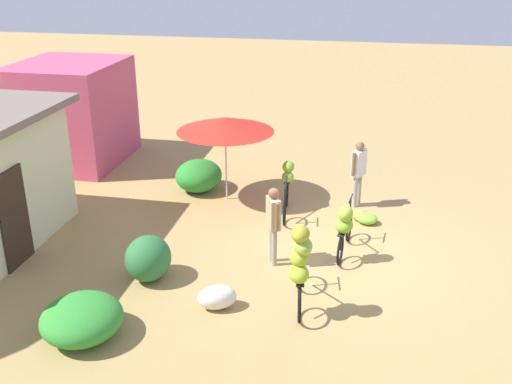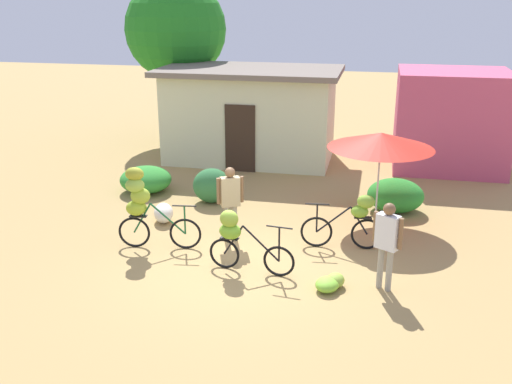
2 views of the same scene
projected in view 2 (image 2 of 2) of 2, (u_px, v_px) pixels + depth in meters
The scene contains 15 objects.
ground_plane at pixel (242, 264), 11.53m from camera, with size 60.00×60.00×0.00m, color #A78851.
building_low at pixel (250, 114), 18.27m from camera, with size 5.55×3.23×2.88m.
shop_pink at pixel (450, 120), 17.47m from camera, with size 3.20×2.80×2.91m, color #C4496B.
tree_behind_building at pixel (176, 30), 19.99m from camera, with size 3.46×3.46×5.60m.
hedge_bush_front_left at pixel (146, 180), 15.58m from camera, with size 1.37×1.34×0.68m, color #308A30.
hedge_bush_front_right at pixel (212, 186), 14.78m from camera, with size 0.98×0.87×0.88m, color #2D6C37.
hedge_bush_mid at pixel (395, 195), 14.19m from camera, with size 1.36×1.20×0.81m, color #2A8A2E.
market_umbrella at pixel (381, 140), 12.98m from camera, with size 2.38×2.38×2.14m.
bicycle_leftmost at pixel (142, 202), 11.97m from camera, with size 1.74×0.47×1.75m.
bicycle_near_pile at pixel (237, 236), 11.03m from camera, with size 1.71×0.44×1.23m.
bicycle_center_loaded at pixel (353, 218), 12.01m from camera, with size 1.71×0.31×1.20m.
banana_pile_on_ground at pixel (330, 283), 10.52m from camera, with size 0.61×0.69×0.26m.
produce_sack at pixel (164, 213), 13.58m from camera, with size 0.70×0.44×0.44m, color silver.
person_vendor at pixel (387, 237), 10.25m from camera, with size 0.52×0.37×1.65m.
person_bystander at pixel (230, 196), 12.32m from camera, with size 0.53×0.36×1.64m.
Camera 2 is at (2.45, -10.15, 5.11)m, focal length 40.98 mm.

